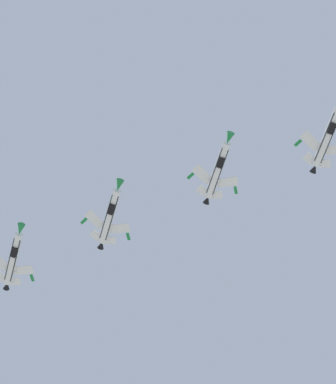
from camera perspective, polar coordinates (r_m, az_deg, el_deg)
The scene contains 4 objects.
fighter_jet_lead at distance 145.97m, azimuth 11.88°, elevation 4.15°, with size 13.45×12.01×4.39m.
fighter_jet_left_wing at distance 150.27m, azimuth 3.76°, elevation 1.72°, with size 13.45×12.02×4.38m.
fighter_jet_right_wing at distance 151.25m, azimuth -4.36°, elevation -1.75°, with size 13.45×11.97×4.38m.
fighter_jet_left_outer at distance 158.35m, azimuth -11.49°, elevation -4.84°, with size 13.45×11.99×4.38m.
Camera 1 is at (0.73, -6.83, 1.49)m, focal length 71.23 mm.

